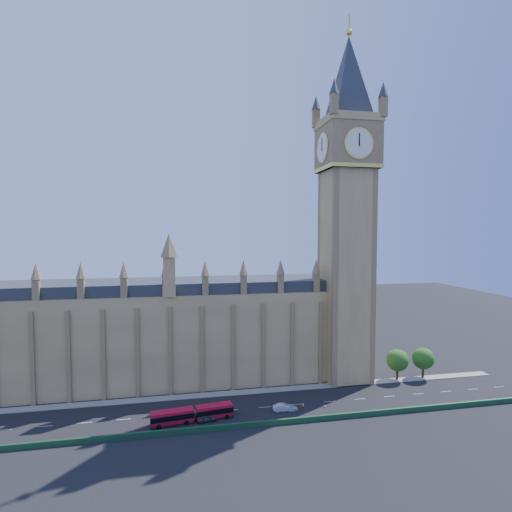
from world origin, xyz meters
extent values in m
plane|color=black|center=(0.00, 0.00, 0.00)|extent=(400.00, 400.00, 0.00)
cube|color=#A07E4D|center=(-25.00, 22.00, 12.50)|extent=(120.00, 20.00, 25.00)
cube|color=#2D3035|center=(-25.00, 22.00, 26.50)|extent=(120.00, 18.00, 3.00)
cube|color=#A07E4D|center=(38.00, 14.00, 29.00)|extent=(12.00, 12.00, 58.00)
cube|color=olive|center=(38.00, 14.00, 64.00)|extent=(14.00, 14.00, 12.00)
cylinder|color=silver|center=(38.00, 6.85, 64.00)|extent=(7.20, 0.30, 7.20)
cube|color=#A07E4D|center=(38.00, 14.00, 71.00)|extent=(14.50, 14.50, 2.00)
pyramid|color=#2D3035|center=(38.00, 14.00, 94.00)|extent=(20.59, 20.59, 22.00)
sphere|color=#F2C64C|center=(38.00, 14.00, 94.80)|extent=(1.80, 1.80, 1.80)
cube|color=#1E4C2D|center=(0.00, -9.00, 0.60)|extent=(160.00, 0.60, 1.20)
cube|color=gray|center=(0.00, 9.50, 0.08)|extent=(160.00, 3.00, 0.16)
cylinder|color=#382619|center=(52.00, 10.00, 2.00)|extent=(0.70, 0.70, 4.00)
sphere|color=#214F15|center=(52.00, 10.00, 5.50)|extent=(6.00, 6.00, 6.00)
sphere|color=#214F15|center=(52.80, 10.30, 6.10)|extent=(4.38, 4.38, 4.38)
cylinder|color=#382619|center=(60.00, 10.00, 2.00)|extent=(0.70, 0.70, 4.00)
sphere|color=#214F15|center=(60.00, 10.00, 5.50)|extent=(6.00, 6.00, 6.00)
sphere|color=#214F15|center=(60.80, 10.30, 6.10)|extent=(4.38, 4.38, 4.38)
cube|color=#BB0C29|center=(-9.45, -4.44, 1.52)|extent=(9.34, 3.65, 3.03)
cube|color=#BB0C29|center=(-0.33, -3.28, 1.52)|extent=(8.34, 3.52, 3.03)
cube|color=black|center=(-9.45, -4.44, 1.88)|extent=(9.39, 3.71, 1.15)
cube|color=black|center=(-0.33, -3.28, 1.88)|extent=(8.39, 3.58, 1.15)
cylinder|color=black|center=(-5.14, -3.89, 1.36)|extent=(1.10, 2.51, 2.42)
cylinder|color=black|center=(-12.18, -6.05, 0.51)|extent=(1.04, 0.43, 1.01)
cylinder|color=black|center=(-12.50, -3.55, 0.51)|extent=(1.04, 0.43, 1.01)
cylinder|color=black|center=(-6.41, -5.32, 0.51)|extent=(1.04, 0.43, 1.01)
cylinder|color=black|center=(-6.72, -2.82, 0.51)|extent=(1.04, 0.43, 1.01)
cylinder|color=black|center=(-2.74, -4.86, 0.51)|extent=(1.04, 0.43, 1.01)
cylinder|color=black|center=(-3.05, -2.35, 0.51)|extent=(1.04, 0.43, 1.01)
cylinder|color=black|center=(2.39, -4.21, 0.51)|extent=(1.04, 0.43, 1.01)
cylinder|color=black|center=(2.08, -1.70, 0.51)|extent=(1.04, 0.43, 1.01)
imported|color=#3C3F43|center=(-2.00, -4.54, 0.72)|extent=(4.40, 2.13, 1.45)
imported|color=#B7B9C0|center=(15.79, -2.75, 0.82)|extent=(5.08, 2.07, 1.64)
imported|color=silver|center=(16.84, -2.76, 0.64)|extent=(4.60, 2.28, 1.29)
cube|color=black|center=(20.89, -1.42, 0.02)|extent=(0.50, 0.50, 0.04)
cone|color=#FA4E0D|center=(20.89, -1.42, 0.38)|extent=(0.55, 0.55, 0.75)
cylinder|color=white|center=(20.89, -1.42, 0.49)|extent=(0.37, 0.37, 0.13)
cube|color=black|center=(15.11, -0.01, 0.02)|extent=(0.51, 0.51, 0.04)
cone|color=red|center=(15.11, -0.01, 0.37)|extent=(0.56, 0.56, 0.74)
cylinder|color=white|center=(15.11, -0.01, 0.48)|extent=(0.36, 0.36, 0.13)
cube|color=black|center=(25.79, -2.90, 0.02)|extent=(0.43, 0.43, 0.04)
cone|color=orange|center=(25.79, -2.90, 0.31)|extent=(0.47, 0.47, 0.63)
cylinder|color=white|center=(25.79, -2.90, 0.40)|extent=(0.31, 0.31, 0.11)
cube|color=black|center=(17.83, -2.46, 0.02)|extent=(0.48, 0.48, 0.04)
cone|color=orange|center=(17.83, -2.46, 0.33)|extent=(0.52, 0.52, 0.66)
cylinder|color=white|center=(17.83, -2.46, 0.42)|extent=(0.32, 0.32, 0.11)
camera|label=1|loc=(-7.83, -89.58, 41.26)|focal=28.00mm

